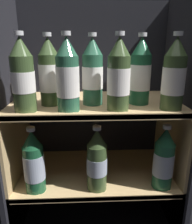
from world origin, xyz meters
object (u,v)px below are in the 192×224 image
object	(u,v)px
bottle_lower_front_0	(34,163)
bottle_upper_front_2	(119,77)
bottle_upper_front_0	(23,77)
bottle_lower_front_2	(164,160)
bottle_upper_front_1	(68,77)
bottle_upper_back_1	(92,73)
bottle_upper_back_2	(140,73)
bottle_lower_front_1	(98,161)
bottle_upper_back_0	(49,74)
bottle_upper_front_3	(174,76)

from	to	relation	value
bottle_lower_front_0	bottle_upper_front_2	bearing A→B (deg)	0.00
bottle_upper_front_0	bottle_lower_front_2	distance (m)	0.62
bottle_upper_front_1	bottle_upper_front_0	bearing A→B (deg)	180.00
bottle_upper_front_0	bottle_upper_front_1	distance (m)	0.15
bottle_upper_back_1	bottle_upper_back_2	distance (m)	0.19
bottle_upper_back_2	bottle_upper_front_0	bearing A→B (deg)	-168.29
bottle_upper_front_1	bottle_lower_front_1	bearing A→B (deg)	0.00
bottle_upper_back_1	bottle_lower_front_1	xyz separation A→B (m)	(0.02, -0.09, -0.33)
bottle_upper_front_0	bottle_lower_front_1	distance (m)	0.42
bottle_upper_front_2	bottle_upper_back_0	distance (m)	0.27
bottle_upper_front_0	bottle_upper_front_2	bearing A→B (deg)	0.00
bottle_upper_back_1	bottle_lower_front_1	size ratio (longest dim) A/B	1.00
bottle_lower_front_1	bottle_upper_front_1	bearing A→B (deg)	-180.00
bottle_upper_front_2	bottle_lower_front_1	xyz separation A→B (m)	(-0.07, 0.00, -0.33)
bottle_upper_front_2	bottle_upper_front_1	bearing A→B (deg)	-180.00
bottle_upper_front_1	bottle_lower_front_1	world-z (taller)	bottle_upper_front_1
bottle_upper_front_1	bottle_upper_back_2	size ratio (longest dim) A/B	1.00
bottle_upper_back_1	bottle_lower_front_0	xyz separation A→B (m)	(-0.23, -0.09, -0.34)
bottle_upper_front_0	bottle_lower_front_1	size ratio (longest dim) A/B	1.00
bottle_upper_front_2	bottle_upper_back_0	world-z (taller)	same
bottle_upper_back_0	bottle_upper_back_2	bearing A→B (deg)	-0.00
bottle_upper_back_1	bottle_upper_back_2	bearing A→B (deg)	-0.00
bottle_upper_front_1	bottle_upper_front_2	distance (m)	0.18
bottle_upper_front_2	bottle_upper_front_3	distance (m)	0.20
bottle_upper_front_3	bottle_upper_back_2	distance (m)	0.13
bottle_upper_front_0	bottle_upper_front_1	world-z (taller)	same
bottle_upper_back_2	bottle_lower_front_0	xyz separation A→B (m)	(-0.42, -0.09, -0.34)
bottle_upper_back_1	bottle_lower_front_2	distance (m)	0.45
bottle_upper_front_3	bottle_upper_back_2	world-z (taller)	same
bottle_lower_front_2	bottle_upper_back_2	bearing A→B (deg)	136.29
bottle_upper_front_2	bottle_upper_front_3	xyz separation A→B (m)	(0.20, -0.00, -0.00)
bottle_upper_front_3	bottle_lower_front_1	xyz separation A→B (m)	(-0.27, 0.00, -0.33)
bottle_upper_front_0	bottle_upper_back_1	xyz separation A→B (m)	(0.24, 0.09, -0.00)
bottle_upper_front_0	bottle_lower_front_1	bearing A→B (deg)	0.00
bottle_lower_front_2	bottle_upper_front_3	bearing A→B (deg)	0.00
bottle_lower_front_1	bottle_upper_front_3	bearing A→B (deg)	-0.00
bottle_upper_back_1	bottle_upper_back_2	xyz separation A→B (m)	(0.19, -0.00, -0.00)
bottle_lower_front_0	bottle_upper_front_0	bearing A→B (deg)	-180.00
bottle_upper_front_1	bottle_upper_back_1	distance (m)	0.13
bottle_upper_back_1	bottle_upper_front_3	bearing A→B (deg)	-17.31
bottle_upper_back_1	bottle_upper_back_2	size ratio (longest dim) A/B	1.00
bottle_upper_back_0	bottle_lower_front_1	distance (m)	0.39
bottle_upper_back_0	bottle_lower_front_2	xyz separation A→B (m)	(0.45, -0.09, -0.33)
bottle_upper_front_0	bottle_lower_front_1	xyz separation A→B (m)	(0.26, 0.00, -0.34)
bottle_upper_back_1	bottle_lower_front_0	bearing A→B (deg)	-159.09
bottle_lower_front_1	bottle_lower_front_2	distance (m)	0.27
bottle_upper_front_1	bottle_upper_back_2	bearing A→B (deg)	17.85
bottle_upper_back_0	bottle_lower_front_1	world-z (taller)	bottle_upper_back_0
bottle_upper_front_0	bottle_upper_back_2	xyz separation A→B (m)	(0.43, 0.09, -0.00)
bottle_upper_back_1	bottle_upper_front_1	bearing A→B (deg)	-135.01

